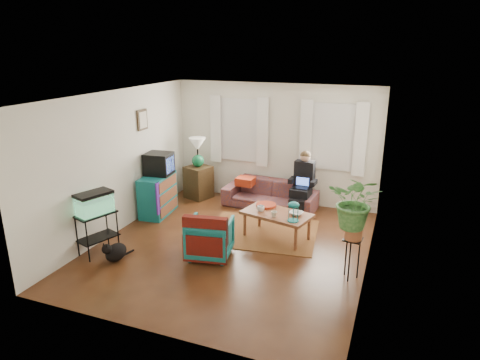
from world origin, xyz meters
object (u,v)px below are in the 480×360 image
at_px(armchair, 210,236).
at_px(side_table, 199,182).
at_px(plant_stand, 351,259).
at_px(sofa, 270,190).
at_px(dresser, 158,195).
at_px(coffee_table, 276,225).
at_px(aquarium_stand, 98,233).

bearing_deg(armchair, side_table, -70.02).
bearing_deg(armchair, plant_stand, 172.64).
xyz_separation_m(sofa, dresser, (-2.04, -1.18, 0.03)).
height_order(sofa, armchair, sofa).
height_order(coffee_table, plant_stand, plant_stand).
xyz_separation_m(coffee_table, plant_stand, (1.43, -0.94, 0.08)).
xyz_separation_m(side_table, plant_stand, (3.70, -2.40, -0.04)).
xyz_separation_m(sofa, armchair, (-0.26, -2.48, -0.03)).
distance_m(aquarium_stand, armchair, 1.88).
distance_m(coffee_table, plant_stand, 1.71).
bearing_deg(sofa, dresser, -146.84).
distance_m(dresser, coffee_table, 2.63).
bearing_deg(sofa, plant_stand, -46.82).
xyz_separation_m(sofa, side_table, (-1.70, 0.01, -0.02)).
bearing_deg(plant_stand, aquarium_stand, -170.46).
bearing_deg(plant_stand, side_table, 147.10).
relative_size(side_table, plant_stand, 1.13).
distance_m(sofa, coffee_table, 1.55).
bearing_deg(sofa, coffee_table, -65.20).
height_order(side_table, dresser, dresser).
relative_size(sofa, coffee_table, 1.65).
xyz_separation_m(aquarium_stand, armchair, (1.79, 0.58, -0.00)).
xyz_separation_m(armchair, coffee_table, (0.83, 1.05, -0.11)).
relative_size(side_table, armchair, 1.03).
xyz_separation_m(side_table, dresser, (-0.34, -1.19, 0.05)).
relative_size(coffee_table, plant_stand, 1.84).
xyz_separation_m(sofa, aquarium_stand, (-2.05, -3.06, -0.03)).
relative_size(sofa, plant_stand, 3.04).
bearing_deg(coffee_table, aquarium_stand, -134.12).
xyz_separation_m(side_table, aquarium_stand, (-0.35, -3.08, -0.01)).
height_order(aquarium_stand, coffee_table, aquarium_stand).
relative_size(dresser, plant_stand, 1.42).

